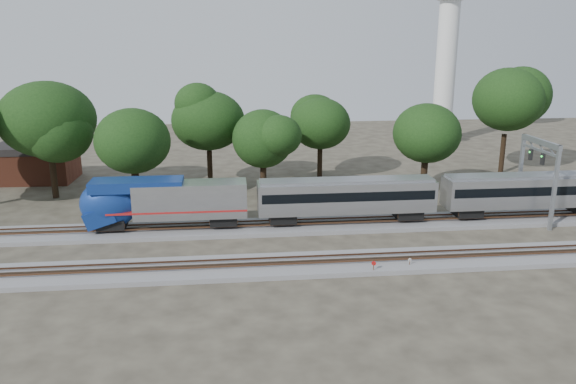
# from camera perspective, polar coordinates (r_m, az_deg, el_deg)

# --- Properties ---
(ground) EXTENTS (160.00, 160.00, 0.00)m
(ground) POSITION_cam_1_polar(r_m,az_deg,el_deg) (50.72, 0.65, -5.90)
(ground) COLOR #383328
(ground) RESTS_ON ground
(track_far) EXTENTS (160.00, 5.00, 0.73)m
(track_far) POSITION_cam_1_polar(r_m,az_deg,el_deg) (56.25, -0.08, -3.51)
(track_far) COLOR slate
(track_far) RESTS_ON ground
(track_near) EXTENTS (160.00, 5.00, 0.73)m
(track_near) POSITION_cam_1_polar(r_m,az_deg,el_deg) (46.96, 1.23, -7.42)
(track_near) COLOR slate
(track_near) RESTS_ON ground
(switch_stand_red) EXTENTS (0.35, 0.17, 1.16)m
(switch_stand_red) POSITION_cam_1_polar(r_m,az_deg,el_deg) (45.87, 8.69, -7.45)
(switch_stand_red) COLOR #512D19
(switch_stand_red) RESTS_ON ground
(switch_stand_white) EXTENTS (0.30, 0.12, 0.97)m
(switch_stand_white) POSITION_cam_1_polar(r_m,az_deg,el_deg) (47.49, 12.26, -6.98)
(switch_stand_white) COLOR #512D19
(switch_stand_white) RESTS_ON ground
(switch_lever) EXTENTS (0.53, 0.36, 0.30)m
(switch_lever) POSITION_cam_1_polar(r_m,az_deg,el_deg) (46.35, 7.45, -7.94)
(switch_lever) COLOR #512D19
(switch_lever) RESTS_ON ground
(signal_gantry) EXTENTS (0.59, 7.03, 8.54)m
(signal_gantry) POSITION_cam_1_polar(r_m,az_deg,el_deg) (62.77, 24.09, 2.83)
(signal_gantry) COLOR gray
(signal_gantry) RESTS_ON ground
(brick_building) EXTENTS (10.38, 7.49, 4.87)m
(brick_building) POSITION_cam_1_polar(r_m,az_deg,el_deg) (81.95, -24.29, 2.75)
(brick_building) COLOR brown
(brick_building) RESTS_ON ground
(tree_1) EXTENTS (9.54, 9.54, 13.45)m
(tree_1) POSITION_cam_1_polar(r_m,az_deg,el_deg) (70.87, -23.26, 6.79)
(tree_1) COLOR black
(tree_1) RESTS_ON ground
(tree_2) EXTENTS (7.60, 7.60, 10.72)m
(tree_2) POSITION_cam_1_polar(r_m,az_deg,el_deg) (64.30, -15.50, 4.99)
(tree_2) COLOR black
(tree_2) RESTS_ON ground
(tree_3) EXTENTS (8.53, 8.53, 12.02)m
(tree_3) POSITION_cam_1_polar(r_m,az_deg,el_deg) (71.92, -8.11, 7.17)
(tree_3) COLOR black
(tree_3) RESTS_ON ground
(tree_4) EXTENTS (6.94, 6.94, 9.79)m
(tree_4) POSITION_cam_1_polar(r_m,az_deg,el_deg) (67.33, -2.57, 5.41)
(tree_4) COLOR black
(tree_4) RESTS_ON ground
(tree_5) EXTENTS (7.64, 7.64, 10.78)m
(tree_5) POSITION_cam_1_polar(r_m,az_deg,el_deg) (74.93, 3.31, 6.95)
(tree_5) COLOR black
(tree_5) RESTS_ON ground
(tree_6) EXTENTS (7.71, 7.71, 10.86)m
(tree_6) POSITION_cam_1_polar(r_m,az_deg,el_deg) (68.60, 13.90, 5.81)
(tree_6) COLOR black
(tree_6) RESTS_ON ground
(tree_7) EXTENTS (10.51, 10.51, 14.82)m
(tree_7) POSITION_cam_1_polar(r_m,az_deg,el_deg) (83.24, 21.44, 8.73)
(tree_7) COLOR black
(tree_7) RESTS_ON ground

